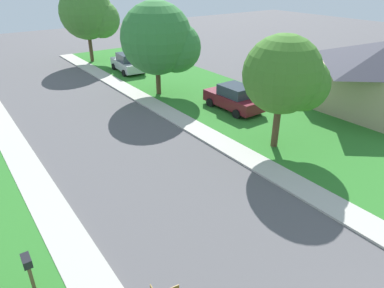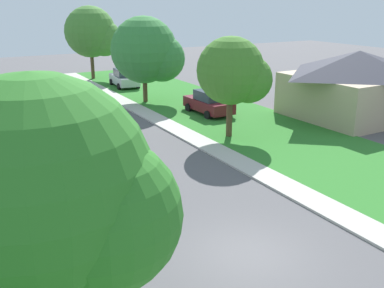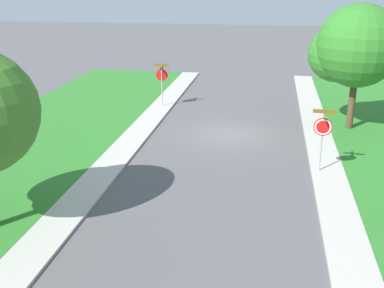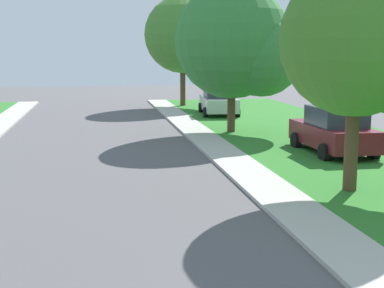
% 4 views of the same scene
% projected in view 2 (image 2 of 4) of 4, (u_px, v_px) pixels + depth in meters
% --- Properties ---
extents(ground_plane, '(120.00, 120.00, 0.00)m').
position_uv_depth(ground_plane, '(248.00, 255.00, 14.34)').
color(ground_plane, '#565456').
extents(sidewalk_east, '(1.40, 56.00, 0.10)m').
position_uv_depth(sidewalk_east, '(192.00, 138.00, 26.47)').
color(sidewalk_east, '#B7B2A8').
rests_on(sidewalk_east, ground).
extents(lawn_east, '(8.00, 56.00, 0.08)m').
position_uv_depth(lawn_east, '(256.00, 127.00, 28.67)').
color(lawn_east, '#2D7528').
rests_on(lawn_east, ground).
extents(sidewalk_west, '(1.40, 56.00, 0.10)m').
position_uv_depth(sidewalk_west, '(28.00, 165.00, 22.08)').
color(sidewalk_west, '#B7B2A8').
rests_on(sidewalk_west, ground).
extents(stop_sign_far_corner, '(0.92, 0.92, 2.77)m').
position_uv_depth(stop_sign_far_corner, '(73.00, 179.00, 15.47)').
color(stop_sign_far_corner, '#9E9EA3').
rests_on(stop_sign_far_corner, ground).
extents(car_silver_driveway_right, '(2.30, 4.43, 1.76)m').
position_uv_depth(car_silver_driveway_right, '(124.00, 78.00, 41.91)').
color(car_silver_driveway_right, silver).
rests_on(car_silver_driveway_right, ground).
extents(car_maroon_far_down_street, '(2.10, 4.33, 1.76)m').
position_uv_depth(car_maroon_far_down_street, '(209.00, 102.00, 31.82)').
color(car_maroon_far_down_street, maroon).
rests_on(car_maroon_far_down_street, ground).
extents(tree_corner_large, '(5.52, 5.14, 7.40)m').
position_uv_depth(tree_corner_large, '(94.00, 33.00, 44.99)').
color(tree_corner_large, '#4C3823').
rests_on(tree_corner_large, ground).
extents(tree_sidewalk_far, '(4.21, 3.92, 5.96)m').
position_uv_depth(tree_sidewalk_far, '(235.00, 73.00, 25.51)').
color(tree_sidewalk_far, '#4C3823').
rests_on(tree_sidewalk_far, ground).
extents(tree_sidewalk_mid, '(5.56, 5.17, 6.77)m').
position_uv_depth(tree_sidewalk_mid, '(148.00, 52.00, 34.55)').
color(tree_sidewalk_mid, '#4C3823').
rests_on(tree_sidewalk_mid, ground).
extents(tree_sidewalk_near, '(4.62, 4.30, 6.66)m').
position_uv_depth(tree_sidewalk_near, '(57.00, 194.00, 8.31)').
color(tree_sidewalk_near, '#4C3823').
rests_on(tree_sidewalk_near, ground).
extents(house_right_setback, '(9.17, 8.00, 4.60)m').
position_uv_depth(house_right_setback, '(356.00, 83.00, 30.78)').
color(house_right_setback, tan).
rests_on(house_right_setback, ground).
extents(mailbox, '(0.25, 0.49, 1.31)m').
position_uv_depth(mailbox, '(2.00, 173.00, 18.46)').
color(mailbox, brown).
rests_on(mailbox, ground).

